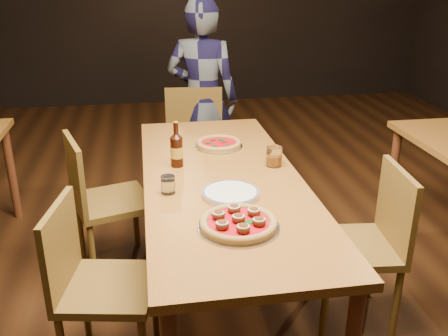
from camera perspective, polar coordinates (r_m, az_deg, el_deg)
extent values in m
plane|color=black|center=(2.93, -0.16, -14.64)|extent=(9.00, 9.00, 0.00)
cube|color=brown|center=(2.56, -0.18, -1.45)|extent=(0.80, 2.00, 0.04)
cylinder|color=brown|center=(3.55, -8.04, -1.37)|extent=(0.06, 0.06, 0.71)
cylinder|color=brown|center=(3.62, 2.77, -0.68)|extent=(0.06, 0.06, 0.71)
cylinder|color=brown|center=(3.95, -23.12, -0.52)|extent=(0.06, 0.06, 0.71)
cylinder|color=brown|center=(3.79, 18.70, -0.83)|extent=(0.06, 0.06, 0.71)
cylinder|color=#B7B7BF|center=(2.08, 1.65, -6.74)|extent=(0.34, 0.34, 0.01)
cylinder|color=tan|center=(2.07, 1.65, -6.45)|extent=(0.32, 0.32, 0.02)
torus|color=tan|center=(2.07, 1.66, -6.24)|extent=(0.32, 0.32, 0.03)
cylinder|color=#AA0A1E|center=(2.07, 1.66, -6.19)|extent=(0.25, 0.25, 0.00)
cylinder|color=#B7B7BF|center=(2.99, -0.61, 2.52)|extent=(0.29, 0.29, 0.01)
cylinder|color=tan|center=(2.99, -0.61, 2.73)|extent=(0.26, 0.26, 0.02)
torus|color=tan|center=(2.98, -0.61, 2.88)|extent=(0.27, 0.27, 0.03)
cylinder|color=#AA0A1E|center=(2.98, -0.61, 2.92)|extent=(0.20, 0.20, 0.00)
cylinder|color=white|center=(2.34, 0.76, -2.95)|extent=(0.27, 0.27, 0.03)
cylinder|color=black|center=(2.68, -5.42, 1.83)|extent=(0.07, 0.07, 0.16)
cylinder|color=black|center=(2.64, -5.52, 4.30)|extent=(0.03, 0.03, 0.08)
cylinder|color=gold|center=(2.68, -5.42, 1.83)|extent=(0.07, 0.07, 0.06)
cylinder|color=white|center=(2.38, -6.42, -1.90)|extent=(0.07, 0.07, 0.09)
cylinder|color=#A75A12|center=(2.70, 5.74, 1.33)|extent=(0.09, 0.09, 0.11)
imported|color=black|center=(3.96, -2.47, 7.84)|extent=(0.67, 0.56, 1.56)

